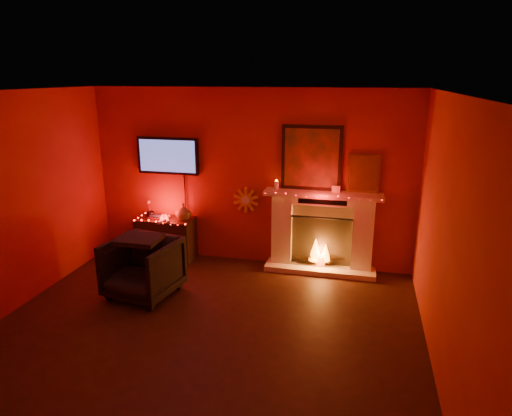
{
  "coord_description": "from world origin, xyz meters",
  "views": [
    {
      "loc": [
        1.67,
        -4.13,
        2.87
      ],
      "look_at": [
        0.3,
        1.7,
        1.12
      ],
      "focal_mm": 32.0,
      "sensor_mm": 36.0,
      "label": 1
    }
  ],
  "objects_px": {
    "tv": "(168,156)",
    "armchair": "(143,268)",
    "sunburst_clock": "(246,200)",
    "fireplace": "(321,224)",
    "console_table": "(167,236)"
  },
  "relations": [
    {
      "from": "sunburst_clock",
      "to": "console_table",
      "type": "height_order",
      "value": "sunburst_clock"
    },
    {
      "from": "console_table",
      "to": "armchair",
      "type": "distance_m",
      "value": 1.3
    },
    {
      "from": "fireplace",
      "to": "console_table",
      "type": "bearing_deg",
      "value": -176.97
    },
    {
      "from": "fireplace",
      "to": "tv",
      "type": "distance_m",
      "value": 2.61
    },
    {
      "from": "sunburst_clock",
      "to": "console_table",
      "type": "relative_size",
      "value": 0.43
    },
    {
      "from": "console_table",
      "to": "tv",
      "type": "bearing_deg",
      "value": 88.14
    },
    {
      "from": "tv",
      "to": "armchair",
      "type": "xyz_separation_m",
      "value": [
        0.22,
        -1.48,
        -1.25
      ]
    },
    {
      "from": "sunburst_clock",
      "to": "tv",
      "type": "bearing_deg",
      "value": -178.76
    },
    {
      "from": "tv",
      "to": "fireplace",
      "type": "bearing_deg",
      "value": -1.5
    },
    {
      "from": "sunburst_clock",
      "to": "armchair",
      "type": "height_order",
      "value": "sunburst_clock"
    },
    {
      "from": "console_table",
      "to": "sunburst_clock",
      "type": "bearing_deg",
      "value": 9.96
    },
    {
      "from": "fireplace",
      "to": "console_table",
      "type": "distance_m",
      "value": 2.47
    },
    {
      "from": "sunburst_clock",
      "to": "armchair",
      "type": "distance_m",
      "value": 1.92
    },
    {
      "from": "sunburst_clock",
      "to": "armchair",
      "type": "relative_size",
      "value": 0.46
    },
    {
      "from": "tv",
      "to": "console_table",
      "type": "height_order",
      "value": "tv"
    }
  ]
}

